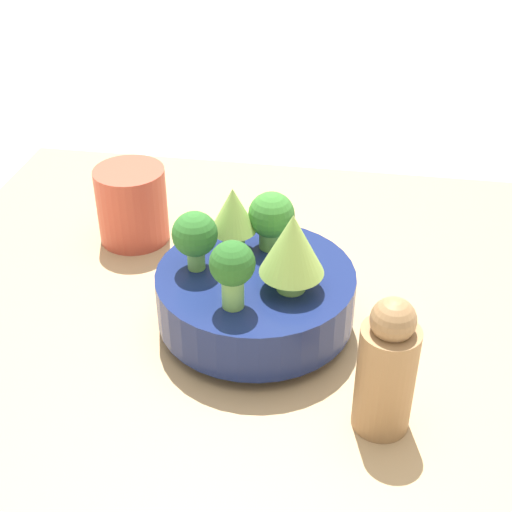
% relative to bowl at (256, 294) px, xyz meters
% --- Properties ---
extents(ground_plane, '(6.00, 6.00, 0.00)m').
position_rel_bowl_xyz_m(ground_plane, '(-0.01, -0.00, -0.08)').
color(ground_plane, beige).
extents(table, '(0.83, 0.79, 0.04)m').
position_rel_bowl_xyz_m(table, '(-0.01, -0.00, -0.06)').
color(table, tan).
rests_on(table, ground_plane).
extents(bowl, '(0.21, 0.21, 0.07)m').
position_rel_bowl_xyz_m(bowl, '(0.00, 0.00, 0.00)').
color(bowl, navy).
rests_on(bowl, table).
extents(broccoli_floret_left, '(0.05, 0.05, 0.07)m').
position_rel_bowl_xyz_m(broccoli_floret_left, '(-0.06, -0.00, 0.07)').
color(broccoli_floret_left, '#6BA34C').
rests_on(broccoli_floret_left, bowl).
extents(romanesco_piece_near, '(0.07, 0.07, 0.09)m').
position_rel_bowl_xyz_m(romanesco_piece_near, '(0.04, -0.02, 0.08)').
color(romanesco_piece_near, '#7AB256').
rests_on(romanesco_piece_near, bowl).
extents(broccoli_floret_back, '(0.05, 0.05, 0.07)m').
position_rel_bowl_xyz_m(broccoli_floret_back, '(0.01, 0.05, 0.07)').
color(broccoli_floret_back, '#6BA34C').
rests_on(broccoli_floret_back, bowl).
extents(romanesco_piece_far, '(0.05, 0.05, 0.08)m').
position_rel_bowl_xyz_m(romanesco_piece_far, '(-0.03, 0.04, 0.08)').
color(romanesco_piece_far, '#6BA34C').
rests_on(romanesco_piece_far, bowl).
extents(broccoli_floret_front, '(0.04, 0.04, 0.07)m').
position_rel_bowl_xyz_m(broccoli_floret_front, '(-0.01, -0.06, 0.08)').
color(broccoli_floret_front, '#7AB256').
rests_on(broccoli_floret_front, bowl).
extents(cup, '(0.09, 0.09, 0.10)m').
position_rel_bowl_xyz_m(cup, '(-0.19, 0.15, 0.01)').
color(cup, '#C64C38').
rests_on(cup, table).
extents(pepper_mill, '(0.05, 0.05, 0.14)m').
position_rel_bowl_xyz_m(pepper_mill, '(0.14, -0.13, 0.03)').
color(pepper_mill, '#997047').
rests_on(pepper_mill, table).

